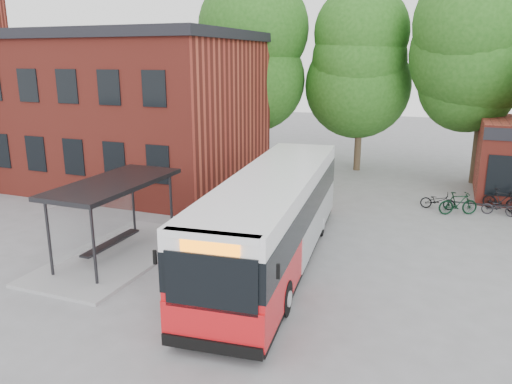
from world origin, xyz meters
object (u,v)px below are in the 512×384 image
(city_bus, at_px, (274,219))
(bicycle_1, at_px, (458,203))
(bus_shelter, at_px, (116,219))
(bicycle_2, at_px, (500,207))
(bicycle_3, at_px, (502,200))
(bicycle_0, at_px, (438,201))

(city_bus, distance_m, bicycle_1, 10.48)
(bus_shelter, height_order, bicycle_2, bus_shelter)
(bicycle_2, distance_m, bicycle_3, 0.87)
(bus_shelter, xyz_separation_m, bicycle_2, (13.47, 10.62, -1.04))
(bicycle_1, bearing_deg, bus_shelter, 106.83)
(bus_shelter, relative_size, bicycle_1, 3.84)
(bus_shelter, xyz_separation_m, bicycle_0, (10.75, 10.65, -1.03))
(city_bus, xyz_separation_m, bicycle_2, (7.97, 8.99, -1.22))
(bicycle_0, distance_m, bicycle_2, 2.72)
(bicycle_3, bearing_deg, bus_shelter, 153.70)
(city_bus, distance_m, bicycle_2, 12.07)
(city_bus, bearing_deg, bicycle_1, 47.93)
(bus_shelter, xyz_separation_m, bicycle_1, (11.66, 10.04, -0.90))
(city_bus, distance_m, bicycle_3, 12.79)
(bicycle_0, bearing_deg, city_bus, 148.58)
(bicycle_1, height_order, bicycle_3, bicycle_1)
(bicycle_2, xyz_separation_m, bicycle_3, (0.13, 0.85, 0.13))
(bicycle_0, relative_size, bicycle_3, 0.90)
(bicycle_1, bearing_deg, city_bus, 119.87)
(bus_shelter, height_order, bicycle_3, bus_shelter)
(bicycle_2, bearing_deg, bicycle_3, -6.13)
(bicycle_0, relative_size, bicycle_1, 0.87)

